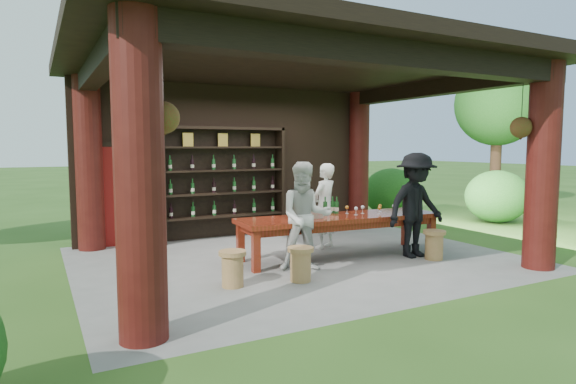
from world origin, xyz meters
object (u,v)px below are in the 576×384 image
stool_far_left (233,268)px  guest_woman (305,216)px  tasting_table (340,222)px  napkin_basket (314,214)px  stool_near_left (301,263)px  wine_shelf (224,183)px  host (324,206)px  stool_near_right (434,244)px  guest_man (416,205)px

stool_far_left → guest_woman: 1.52m
guest_woman → stool_far_left: bearing=-145.3°
tasting_table → napkin_basket: size_ratio=14.53×
tasting_table → stool_near_left: 1.76m
wine_shelf → host: wine_shelf is taller
stool_near_right → guest_woman: (-2.36, 0.42, 0.60)m
stool_near_right → guest_man: 0.75m
guest_man → napkin_basket: bearing=160.5°
stool_near_right → guest_man: size_ratio=0.28×
napkin_basket → host: bearing=49.2°
host → guest_man: bearing=103.0°
napkin_basket → guest_man: bearing=-17.7°
stool_near_right → guest_woman: bearing=169.9°
tasting_table → stool_near_left: tasting_table is taller
host → napkin_basket: size_ratio=6.36×
guest_woman → napkin_basket: (0.44, 0.46, -0.05)m
tasting_table → guest_woman: 1.15m
wine_shelf → napkin_basket: wine_shelf is taller
guest_woman → napkin_basket: 0.64m
stool_near_right → stool_near_left: bearing=-177.9°
stool_near_right → napkin_basket: 2.18m
stool_near_left → stool_far_left: bearing=168.1°
wine_shelf → napkin_basket: (0.62, -2.74, -0.38)m
wine_shelf → host: (1.35, -1.90, -0.37)m
tasting_table → stool_near_right: bearing=-34.3°
wine_shelf → guest_man: 4.09m
guest_man → stool_near_right: bearing=-66.0°
stool_far_left → napkin_basket: 2.04m
tasting_table → guest_man: size_ratio=2.02×
stool_near_left → host: (1.55, 1.83, 0.56)m
wine_shelf → stool_far_left: 3.83m
wine_shelf → tasting_table: 3.00m
tasting_table → host: host is taller
wine_shelf → stool_far_left: bearing=-108.6°
wine_shelf → tasting_table: (1.18, -2.69, -0.56)m
wine_shelf → napkin_basket: 2.84m
host → guest_woman: bearing=24.5°
tasting_table → stool_far_left: size_ratio=7.33×
stool_far_left → napkin_basket: size_ratio=1.98×
host → guest_man: guest_man is taller
stool_near_left → stool_near_right: stool_near_right is taller
tasting_table → stool_near_left: (-1.39, -1.03, -0.37)m
tasting_table → guest_woman: (-1.01, -0.51, 0.23)m
stool_near_left → guest_woman: 0.88m
host → guest_woman: 1.75m
tasting_table → host: size_ratio=2.28×
stool_near_right → host: (-1.19, 1.72, 0.55)m
tasting_table → wine_shelf: bearing=113.7°
guest_man → napkin_basket: size_ratio=7.18×
wine_shelf → stool_near_left: bearing=-93.1°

